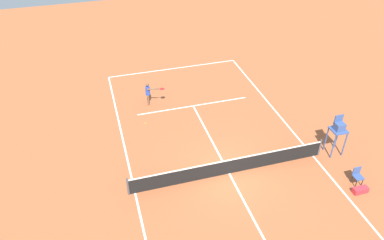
{
  "coord_description": "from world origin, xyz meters",
  "views": [
    {
      "loc": [
        5.87,
        13.2,
        13.73
      ],
      "look_at": [
        0.83,
        -4.06,
        0.8
      ],
      "focal_mm": 35.25,
      "sensor_mm": 36.0,
      "label": 1
    }
  ],
  "objects_px": {
    "player_serving": "(149,92)",
    "courtside_chair_near": "(358,175)",
    "umpire_chair": "(338,129)",
    "equipment_bag": "(360,190)",
    "tennis_ball": "(145,123)"
  },
  "relations": [
    {
      "from": "player_serving",
      "to": "courtside_chair_near",
      "type": "distance_m",
      "value": 13.24
    },
    {
      "from": "courtside_chair_near",
      "to": "umpire_chair",
      "type": "bearing_deg",
      "value": -95.64
    },
    {
      "from": "equipment_bag",
      "to": "umpire_chair",
      "type": "bearing_deg",
      "value": -97.75
    },
    {
      "from": "player_serving",
      "to": "umpire_chair",
      "type": "height_order",
      "value": "umpire_chair"
    },
    {
      "from": "tennis_ball",
      "to": "courtside_chair_near",
      "type": "distance_m",
      "value": 12.27
    },
    {
      "from": "tennis_ball",
      "to": "umpire_chair",
      "type": "height_order",
      "value": "umpire_chair"
    },
    {
      "from": "tennis_ball",
      "to": "courtside_chair_near",
      "type": "relative_size",
      "value": 0.07
    },
    {
      "from": "equipment_bag",
      "to": "tennis_ball",
      "type": "bearing_deg",
      "value": -43.53
    },
    {
      "from": "tennis_ball",
      "to": "umpire_chair",
      "type": "bearing_deg",
      "value": 149.44
    },
    {
      "from": "umpire_chair",
      "to": "tennis_ball",
      "type": "bearing_deg",
      "value": -30.56
    },
    {
      "from": "umpire_chair",
      "to": "equipment_bag",
      "type": "bearing_deg",
      "value": 82.25
    },
    {
      "from": "courtside_chair_near",
      "to": "equipment_bag",
      "type": "relative_size",
      "value": 1.25
    },
    {
      "from": "umpire_chair",
      "to": "courtside_chair_near",
      "type": "xyz_separation_m",
      "value": [
        0.24,
        2.41,
        -1.07
      ]
    },
    {
      "from": "tennis_ball",
      "to": "player_serving",
      "type": "bearing_deg",
      "value": -108.1
    },
    {
      "from": "player_serving",
      "to": "tennis_ball",
      "type": "distance_m",
      "value": 2.33
    }
  ]
}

